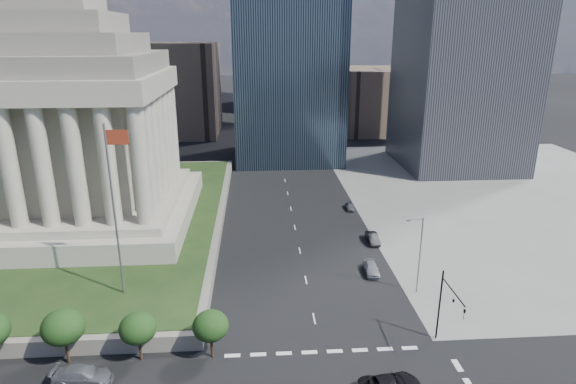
{
  "coord_description": "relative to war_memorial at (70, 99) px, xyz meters",
  "views": [
    {
      "loc": [
        -6.16,
        -26.98,
        30.88
      ],
      "look_at": [
        -2.95,
        20.36,
        15.13
      ],
      "focal_mm": 30.0,
      "sensor_mm": 36.0,
      "label": 1
    }
  ],
  "objects": [
    {
      "name": "traffic_signal_ne",
      "position": [
        46.5,
        -34.3,
        -16.15
      ],
      "size": [
        0.3,
        5.74,
        8.0
      ],
      "color": "black",
      "rests_on": "ground"
    },
    {
      "name": "parked_sedan_near",
      "position": [
        43.0,
        -17.68,
        -20.64
      ],
      "size": [
        2.07,
        4.58,
        1.53
      ],
      "primitive_type": "imported",
      "rotation": [
        0.0,
        0.0,
        -0.06
      ],
      "color": "#9B9EA4",
      "rests_on": "ground"
    },
    {
      "name": "war_memorial",
      "position": [
        0.0,
        0.0,
        0.0
      ],
      "size": [
        34.0,
        34.0,
        39.0
      ],
      "primitive_type": null,
      "color": "gray",
      "rests_on": "plaza_lawn"
    },
    {
      "name": "parked_sedan_far",
      "position": [
        44.74,
        6.82,
        -20.79
      ],
      "size": [
        3.58,
        1.47,
        1.21
      ],
      "primitive_type": "imported",
      "rotation": [
        0.0,
        0.0,
        0.01
      ],
      "color": "#585A5F",
      "rests_on": "ground"
    },
    {
      "name": "building_filler_ne",
      "position": [
        66.0,
        82.0,
        -11.4
      ],
      "size": [
        20.0,
        30.0,
        20.0
      ],
      "primitive_type": "cube",
      "color": "#504037",
      "rests_on": "ground"
    },
    {
      "name": "parked_sedan_mid",
      "position": [
        45.5,
        -7.81,
        -20.68
      ],
      "size": [
        4.39,
        1.56,
        1.44
      ],
      "primitive_type": "imported",
      "rotation": [
        0.0,
        0.0,
        0.01
      ],
      "color": "black",
      "rests_on": "ground"
    },
    {
      "name": "street_lamp_north",
      "position": [
        47.33,
        -23.0,
        -15.74
      ],
      "size": [
        2.13,
        0.22,
        10.0
      ],
      "color": "slate",
      "rests_on": "ground"
    },
    {
      "name": "plaza_lawn",
      "position": [
        -11.0,
        2.0,
        -19.55
      ],
      "size": [
        64.0,
        68.0,
        0.1
      ],
      "primitive_type": "cube",
      "color": "#1E3214",
      "rests_on": "plaza_terrace"
    },
    {
      "name": "sidewalk_ne",
      "position": [
        80.0,
        12.0,
        -21.38
      ],
      "size": [
        68.0,
        90.0,
        0.03
      ],
      "primitive_type": "cube",
      "color": "slate",
      "rests_on": "ground"
    },
    {
      "name": "flagpole",
      "position": [
        12.17,
        -24.0,
        -8.29
      ],
      "size": [
        2.52,
        0.24,
        20.0
      ],
      "color": "slate",
      "rests_on": "plaza_lawn"
    },
    {
      "name": "building_filler_nw",
      "position": [
        4.0,
        82.0,
        -7.4
      ],
      "size": [
        24.0,
        30.0,
        28.0
      ],
      "primitive_type": "cube",
      "color": "#504037",
      "rests_on": "ground"
    },
    {
      "name": "ground",
      "position": [
        34.0,
        52.0,
        -21.4
      ],
      "size": [
        500.0,
        500.0,
        0.0
      ],
      "primitive_type": "plane",
      "color": "black",
      "rests_on": "ground"
    },
    {
      "name": "midrise_glass",
      "position": [
        36.0,
        47.0,
        8.6
      ],
      "size": [
        26.0,
        26.0,
        60.0
      ],
      "primitive_type": "cube",
      "color": "black",
      "rests_on": "ground"
    },
    {
      "name": "suv_grey",
      "position": [
        11.39,
        -37.0,
        -20.6
      ],
      "size": [
        2.53,
        5.62,
        1.6
      ],
      "primitive_type": "imported",
      "rotation": [
        0.0,
        0.0,
        1.52
      ],
      "color": "#5B5C63",
      "rests_on": "ground"
    },
    {
      "name": "plaza_terrace",
      "position": [
        -11.0,
        2.0,
        -20.5
      ],
      "size": [
        66.0,
        70.0,
        1.8
      ],
      "primitive_type": "cube",
      "color": "#69645A",
      "rests_on": "ground"
    }
  ]
}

